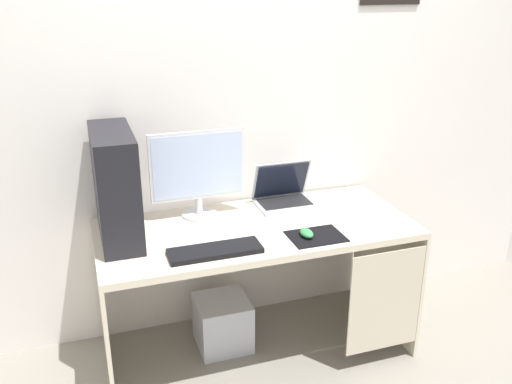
% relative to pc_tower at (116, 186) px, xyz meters
% --- Properties ---
extents(ground_plane, '(8.00, 8.00, 0.00)m').
position_rel_pc_tower_xyz_m(ground_plane, '(0.65, -0.09, -0.98)').
color(ground_plane, gray).
extents(wall_back, '(4.00, 0.05, 2.60)m').
position_rel_pc_tower_xyz_m(wall_back, '(0.65, 0.30, 0.32)').
color(wall_back, silver).
rests_on(wall_back, ground_plane).
extents(desk, '(1.56, 0.70, 0.73)m').
position_rel_pc_tower_xyz_m(desk, '(0.67, -0.10, -0.40)').
color(desk, beige).
rests_on(desk, ground_plane).
extents(pc_tower, '(0.18, 0.49, 0.52)m').
position_rel_pc_tower_xyz_m(pc_tower, '(0.00, 0.00, 0.00)').
color(pc_tower, black).
rests_on(pc_tower, desk).
extents(monitor, '(0.49, 0.18, 0.45)m').
position_rel_pc_tower_xyz_m(monitor, '(0.41, 0.12, -0.02)').
color(monitor, silver).
rests_on(monitor, desk).
extents(laptop, '(0.31, 0.25, 0.24)m').
position_rel_pc_tower_xyz_m(laptop, '(0.89, 0.14, -0.21)').
color(laptop, '#B7BCC6').
rests_on(laptop, desk).
extents(keyboard, '(0.42, 0.14, 0.02)m').
position_rel_pc_tower_xyz_m(keyboard, '(0.38, -0.31, -0.25)').
color(keyboard, black).
rests_on(keyboard, desk).
extents(mousepad, '(0.26, 0.20, 0.00)m').
position_rel_pc_tower_xyz_m(mousepad, '(0.88, -0.30, -0.26)').
color(mousepad, black).
rests_on(mousepad, desk).
extents(mouse_left, '(0.06, 0.10, 0.03)m').
position_rel_pc_tower_xyz_m(mouse_left, '(0.84, -0.29, -0.24)').
color(mouse_left, '#338C4C').
rests_on(mouse_left, mousepad).
extents(subwoofer, '(0.28, 0.28, 0.28)m').
position_rel_pc_tower_xyz_m(subwoofer, '(0.49, -0.01, -0.85)').
color(subwoofer, '#B7BCC6').
rests_on(subwoofer, ground_plane).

